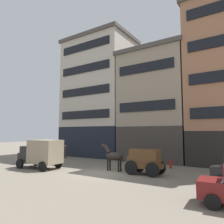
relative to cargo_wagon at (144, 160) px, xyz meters
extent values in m
plane|color=slate|center=(-3.26, -1.61, -1.15)|extent=(120.00, 120.00, 0.00)
cube|color=black|center=(-11.43, 9.35, 0.91)|extent=(9.71, 6.86, 4.11)
cube|color=#B7AD9E|center=(-11.43, 9.35, 9.29)|extent=(9.71, 6.86, 12.66)
cube|color=#47423D|center=(-11.43, 9.35, 15.87)|extent=(10.21, 7.36, 0.50)
cube|color=black|center=(-11.43, 5.86, 4.54)|extent=(8.15, 0.12, 1.10)
cube|color=black|center=(-11.43, 5.86, 7.71)|extent=(8.15, 0.12, 1.10)
cube|color=black|center=(-11.43, 5.86, 10.87)|extent=(8.15, 0.12, 1.10)
cube|color=black|center=(-11.43, 5.86, 14.04)|extent=(8.15, 0.12, 1.10)
cube|color=#38332D|center=(-2.48, 9.35, 0.86)|extent=(7.89, 6.86, 4.01)
cube|color=gray|center=(-2.48, 9.35, 7.28)|extent=(7.89, 6.86, 8.85)
cube|color=#47423D|center=(-2.48, 9.35, 11.96)|extent=(8.39, 7.36, 0.50)
cube|color=black|center=(-2.48, 5.86, 5.07)|extent=(6.63, 0.12, 1.10)
cube|color=black|center=(-2.48, 5.86, 9.50)|extent=(6.63, 0.12, 1.10)
cube|color=black|center=(5.69, 5.86, 14.11)|extent=(6.85, 0.12, 1.10)
cube|color=brown|center=(0.05, 0.00, -0.45)|extent=(2.71, 1.32, 0.36)
cube|color=brown|center=(0.05, 0.00, 0.28)|extent=(2.30, 1.12, 1.10)
cube|color=brown|center=(-1.10, -0.01, 0.03)|extent=(0.41, 1.04, 0.50)
cylinder|color=black|center=(-0.84, -0.72, -0.60)|extent=(1.10, 0.09, 1.10)
cylinder|color=black|center=(-0.85, 0.70, -0.60)|extent=(1.10, 0.09, 1.10)
cylinder|color=black|center=(0.96, -0.70, -0.60)|extent=(1.10, 0.09, 1.10)
cylinder|color=black|center=(0.95, 0.72, -0.60)|extent=(1.10, 0.09, 1.10)
ellipsoid|color=black|center=(-2.85, 0.00, 0.10)|extent=(1.70, 0.61, 0.70)
cylinder|color=black|center=(-3.57, 0.00, 0.70)|extent=(0.67, 0.32, 0.76)
ellipsoid|color=black|center=(-3.97, -0.01, 1.00)|extent=(0.56, 0.24, 0.30)
cylinder|color=black|center=(-2.04, 0.01, -0.05)|extent=(0.27, 0.10, 0.65)
cylinder|color=black|center=(-3.40, -0.18, -0.67)|extent=(0.14, 0.14, 0.95)
cylinder|color=black|center=(-3.40, 0.18, -0.67)|extent=(0.14, 0.14, 0.95)
cylinder|color=black|center=(-2.30, -0.18, -0.67)|extent=(0.14, 0.14, 0.95)
cylinder|color=black|center=(-2.30, 0.18, -0.67)|extent=(0.14, 0.14, 0.95)
cube|color=black|center=(-10.47, -2.74, 0.12)|extent=(1.49, 1.78, 1.50)
cube|color=black|center=(-11.17, -2.78, -0.18)|extent=(0.98, 1.49, 0.80)
cube|color=gray|center=(-8.67, -2.64, 0.42)|extent=(2.90, 2.06, 2.10)
cube|color=silver|center=(-10.92, -2.76, 0.37)|extent=(0.27, 1.37, 0.64)
cylinder|color=black|center=(-10.87, -3.71, -0.73)|extent=(0.85, 0.27, 0.84)
cylinder|color=black|center=(-10.97, -1.81, -0.73)|extent=(0.85, 0.27, 0.84)
cylinder|color=black|center=(-7.87, -3.54, -0.73)|extent=(0.85, 0.27, 0.84)
cylinder|color=black|center=(-7.98, -1.65, -0.73)|extent=(0.85, 0.27, 0.84)
cylinder|color=black|center=(5.69, -5.49, -0.82)|extent=(0.67, 0.22, 0.66)
cylinder|color=black|center=(5.59, -3.81, -0.82)|extent=(0.67, 0.22, 0.66)
cylinder|color=black|center=(5.51, -0.73, -0.82)|extent=(0.67, 0.22, 0.66)
cylinder|color=#38332D|center=(-13.22, 4.28, -0.72)|extent=(0.16, 0.16, 0.85)
cylinder|color=#38332D|center=(-13.02, 4.28, -0.72)|extent=(0.16, 0.16, 0.85)
cylinder|color=#38332D|center=(-13.12, 4.28, 0.01)|extent=(0.48, 0.48, 0.62)
sphere|color=tan|center=(-13.12, 4.28, 0.45)|extent=(0.22, 0.22, 0.22)
cylinder|color=#38332D|center=(-13.12, 4.28, 0.55)|extent=(0.28, 0.28, 0.02)
cylinder|color=#38332D|center=(-13.12, 4.28, 0.60)|extent=(0.18, 0.18, 0.09)
cylinder|color=maroon|center=(0.76, 4.13, -0.80)|extent=(0.24, 0.24, 0.70)
sphere|color=maroon|center=(0.76, 4.13, -0.43)|extent=(0.22, 0.22, 0.22)
camera|label=1|loc=(7.27, -15.72, 2.16)|focal=34.04mm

